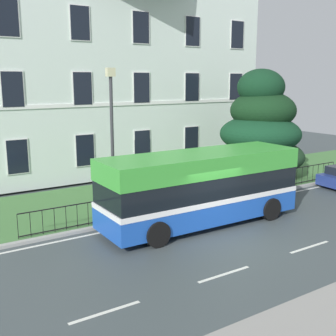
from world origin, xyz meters
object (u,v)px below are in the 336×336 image
at_px(georgian_townhouse, 103,65).
at_px(single_decker_bus, 201,187).
at_px(evergreen_tree, 261,132).
at_px(street_lamp_post, 112,132).

height_order(georgian_townhouse, single_decker_bus, georgian_townhouse).
relative_size(georgian_townhouse, evergreen_tree, 2.95).
xyz_separation_m(georgian_townhouse, evergreen_tree, (5.67, -9.54, -4.01)).
bearing_deg(evergreen_tree, single_decker_bus, -150.05).
bearing_deg(street_lamp_post, georgian_townhouse, 66.58).
bearing_deg(georgian_townhouse, single_decker_bus, -99.22).
bearing_deg(georgian_townhouse, street_lamp_post, -113.42).
height_order(evergreen_tree, single_decker_bus, evergreen_tree).
bearing_deg(single_decker_bus, evergreen_tree, 30.63).
relative_size(georgian_townhouse, street_lamp_post, 3.02).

